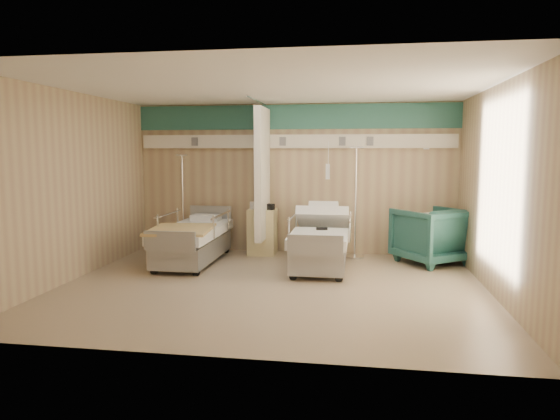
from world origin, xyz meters
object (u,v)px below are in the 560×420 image
object	(u,v)px
iv_stand_right	(355,235)
iv_stand_left	(184,232)
bed_right	(320,248)
bed_left	(193,245)
visitor_armchair	(431,236)
bedside_cabinet	(263,232)

from	to	relation	value
iv_stand_right	iv_stand_left	distance (m)	3.25
bed_right	iv_stand_left	world-z (taller)	iv_stand_left
bed_left	visitor_armchair	bearing A→B (deg)	8.16
bed_left	iv_stand_left	distance (m)	1.03
bed_right	bedside_cabinet	size ratio (longest dim) A/B	2.54
iv_stand_right	iv_stand_left	size ratio (longest dim) A/B	1.08
bedside_cabinet	iv_stand_left	xyz separation A→B (m)	(-1.54, -0.00, -0.05)
bed_left	visitor_armchair	distance (m)	4.09
visitor_armchair	iv_stand_left	bearing A→B (deg)	-39.34
bed_right	visitor_armchair	size ratio (longest dim) A/B	2.03
bed_left	bedside_cabinet	distance (m)	1.39
visitor_armchair	iv_stand_left	distance (m)	4.55
bed_right	iv_stand_right	xyz separation A→B (m)	(0.56, 0.86, 0.09)
bed_right	visitor_armchair	xyz separation A→B (m)	(1.85, 0.58, 0.17)
bed_right	iv_stand_right	bearing A→B (deg)	56.96
bed_left	bedside_cabinet	size ratio (longest dim) A/B	2.54
iv_stand_right	iv_stand_left	bearing A→B (deg)	179.31
iv_stand_left	iv_stand_right	bearing A→B (deg)	-0.69
bed_left	iv_stand_right	world-z (taller)	iv_stand_right
iv_stand_left	visitor_armchair	bearing A→B (deg)	-4.01
bed_left	iv_stand_right	xyz separation A→B (m)	(2.76, 0.86, 0.09)
visitor_armchair	iv_stand_left	size ratio (longest dim) A/B	0.57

